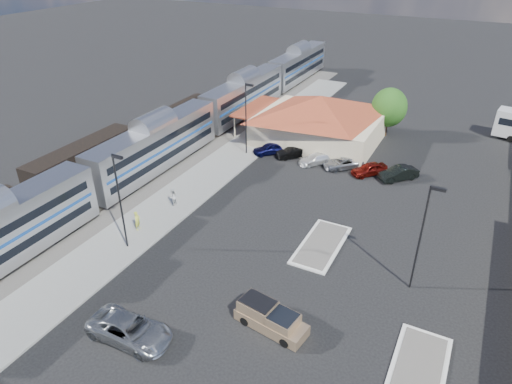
% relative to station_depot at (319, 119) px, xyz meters
% --- Properties ---
extents(ground, '(280.00, 280.00, 0.00)m').
position_rel_station_depot_xyz_m(ground, '(4.56, -24.00, -3.13)').
color(ground, black).
rests_on(ground, ground).
extents(railbed, '(16.00, 100.00, 0.12)m').
position_rel_station_depot_xyz_m(railbed, '(-16.44, -16.00, -3.07)').
color(railbed, '#4C4944').
rests_on(railbed, ground).
extents(platform, '(5.50, 92.00, 0.18)m').
position_rel_station_depot_xyz_m(platform, '(-7.44, -18.00, -3.04)').
color(platform, gray).
rests_on(platform, ground).
extents(passenger_train, '(3.00, 104.00, 5.55)m').
position_rel_station_depot_xyz_m(passenger_train, '(-13.44, -16.56, -0.26)').
color(passenger_train, silver).
rests_on(passenger_train, ground).
extents(freight_cars, '(2.80, 46.00, 4.00)m').
position_rel_station_depot_xyz_m(freight_cars, '(-19.44, -21.89, -1.21)').
color(freight_cars, black).
rests_on(freight_cars, ground).
extents(station_depot, '(18.35, 12.24, 6.20)m').
position_rel_station_depot_xyz_m(station_depot, '(0.00, 0.00, 0.00)').
color(station_depot, '#C0B08D').
rests_on(station_depot, ground).
extents(traffic_island_south, '(3.30, 7.50, 0.21)m').
position_rel_station_depot_xyz_m(traffic_island_south, '(8.56, -22.00, -3.03)').
color(traffic_island_south, silver).
rests_on(traffic_island_south, ground).
extents(traffic_island_north, '(3.30, 7.50, 0.21)m').
position_rel_station_depot_xyz_m(traffic_island_north, '(18.56, -32.00, -3.03)').
color(traffic_island_north, silver).
rests_on(traffic_island_north, ground).
extents(lamp_plat_s, '(1.08, 0.25, 9.00)m').
position_rel_station_depot_xyz_m(lamp_plat_s, '(-6.34, -30.00, 2.21)').
color(lamp_plat_s, black).
rests_on(lamp_plat_s, ground).
extents(lamp_plat_n, '(1.08, 0.25, 9.00)m').
position_rel_station_depot_xyz_m(lamp_plat_n, '(-6.34, -8.00, 2.21)').
color(lamp_plat_n, black).
rests_on(lamp_plat_n, ground).
extents(lamp_lot, '(1.08, 0.25, 9.00)m').
position_rel_station_depot_xyz_m(lamp_lot, '(16.66, -24.00, 2.21)').
color(lamp_lot, black).
rests_on(lamp_lot, ground).
extents(tree_depot, '(4.71, 4.71, 6.63)m').
position_rel_station_depot_xyz_m(tree_depot, '(7.56, 6.00, 0.89)').
color(tree_depot, '#382314').
rests_on(tree_depot, ground).
extents(pickup_truck, '(5.38, 2.65, 1.78)m').
position_rel_station_depot_xyz_m(pickup_truck, '(8.77, -32.73, -2.29)').
color(pickup_truck, tan).
rests_on(pickup_truck, ground).
extents(suv, '(6.09, 2.93, 1.67)m').
position_rel_station_depot_xyz_m(suv, '(0.77, -37.94, -2.29)').
color(suv, '#9CA0A4').
rests_on(suv, ground).
extents(person_a, '(0.55, 0.74, 1.87)m').
position_rel_station_depot_xyz_m(person_a, '(-7.31, -27.49, -2.02)').
color(person_a, '#CCD542').
rests_on(person_a, platform).
extents(person_b, '(0.69, 0.88, 1.80)m').
position_rel_station_depot_xyz_m(person_b, '(-7.07, -22.43, -2.05)').
color(person_b, silver).
rests_on(person_b, platform).
extents(parked_car_a, '(4.07, 4.11, 1.41)m').
position_rel_station_depot_xyz_m(parked_car_a, '(-3.94, -6.54, -2.43)').
color(parked_car_a, '#0C0E40').
rests_on(parked_car_a, ground).
extents(parked_car_b, '(3.86, 3.88, 1.34)m').
position_rel_station_depot_xyz_m(parked_car_b, '(-0.95, -6.24, -2.46)').
color(parked_car_b, black).
rests_on(parked_car_b, ground).
extents(parked_car_c, '(4.28, 4.46, 1.28)m').
position_rel_station_depot_xyz_m(parked_car_c, '(2.25, -6.54, -2.49)').
color(parked_car_c, white).
rests_on(parked_car_c, ground).
extents(parked_car_d, '(4.92, 4.75, 1.30)m').
position_rel_station_depot_xyz_m(parked_car_d, '(5.45, -6.24, -2.48)').
color(parked_car_d, gray).
rests_on(parked_car_d, ground).
extents(parked_car_e, '(4.08, 4.26, 1.44)m').
position_rel_station_depot_xyz_m(parked_car_e, '(8.65, -6.54, -2.41)').
color(parked_car_e, maroon).
rests_on(parked_car_e, ground).
extents(parked_car_f, '(4.26, 4.42, 1.50)m').
position_rel_station_depot_xyz_m(parked_car_f, '(11.85, -6.24, -2.38)').
color(parked_car_f, black).
rests_on(parked_car_f, ground).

